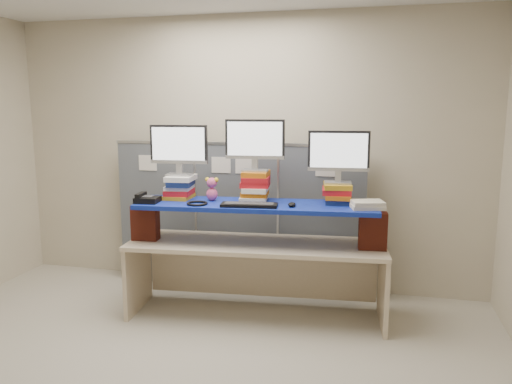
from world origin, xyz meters
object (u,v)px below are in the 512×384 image
(desk, at_px, (256,258))
(monitor_right, at_px, (339,154))
(keyboard, at_px, (249,205))
(desk_phone, at_px, (147,199))
(monitor_left, at_px, (179,147))
(blue_board, at_px, (256,205))
(monitor_center, at_px, (255,142))

(desk, relative_size, monitor_right, 4.40)
(desk, bearing_deg, monitor_right, 9.57)
(keyboard, distance_m, desk_phone, 0.92)
(monitor_left, distance_m, desk_phone, 0.55)
(monitor_left, distance_m, monitor_right, 1.43)
(desk_phone, bearing_deg, blue_board, 5.75)
(monitor_left, xyz_separation_m, monitor_right, (1.42, 0.13, -0.04))
(keyboard, bearing_deg, blue_board, 75.02)
(desk, xyz_separation_m, keyboard, (-0.02, -0.15, 0.51))
(keyboard, bearing_deg, monitor_right, 18.41)
(blue_board, xyz_separation_m, desk_phone, (-0.95, -0.19, 0.05))
(monitor_left, bearing_deg, desk_phone, -135.79)
(monitor_center, xyz_separation_m, monitor_right, (0.73, 0.06, -0.09))
(monitor_center, height_order, keyboard, monitor_center)
(blue_board, distance_m, monitor_center, 0.56)
(monitor_left, bearing_deg, desk, -9.30)
(blue_board, height_order, desk_phone, desk_phone)
(monitor_left, relative_size, desk_phone, 2.42)
(monitor_left, bearing_deg, monitor_right, 0.00)
(monitor_right, bearing_deg, desk_phone, -172.17)
(monitor_center, height_order, desk_phone, monitor_center)
(desk_phone, bearing_deg, monitor_right, 7.04)
(blue_board, distance_m, monitor_right, 0.84)
(monitor_right, bearing_deg, desk, -170.43)
(monitor_center, distance_m, keyboard, 0.58)
(monitor_center, xyz_separation_m, desk_phone, (-0.91, -0.31, -0.49))
(blue_board, relative_size, keyboard, 4.25)
(desk, relative_size, blue_board, 1.11)
(desk, bearing_deg, monitor_center, 103.19)
(keyboard, xyz_separation_m, desk_phone, (-0.92, -0.04, 0.02))
(keyboard, height_order, desk_phone, desk_phone)
(desk, xyz_separation_m, monitor_left, (-0.73, 0.05, 0.97))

